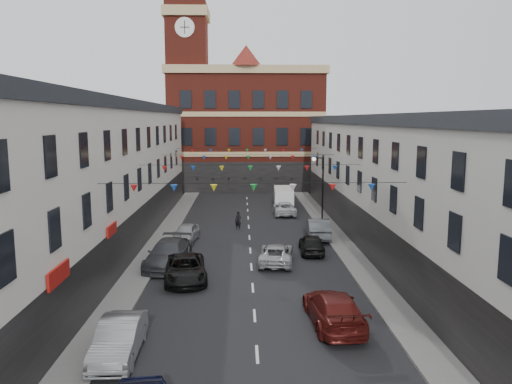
{
  "coord_description": "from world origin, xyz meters",
  "views": [
    {
      "loc": [
        -0.58,
        -30.9,
        9.39
      ],
      "look_at": [
        0.5,
        7.08,
        3.82
      ],
      "focal_mm": 35.0,
      "sensor_mm": 36.0,
      "label": 1
    }
  ],
  "objects": [
    {
      "name": "terrace_right",
      "position": [
        11.78,
        1.0,
        4.85
      ],
      "size": [
        8.4,
        56.0,
        9.7
      ],
      "color": "#B6B4AB",
      "rests_on": "ground"
    },
    {
      "name": "clock_tower",
      "position": [
        -7.5,
        35.0,
        14.93
      ],
      "size": [
        5.6,
        5.6,
        30.0
      ],
      "color": "maroon",
      "rests_on": "ground"
    },
    {
      "name": "moving_car",
      "position": [
        1.64,
        0.78,
        0.65
      ],
      "size": [
        2.66,
        4.87,
        1.29
      ],
      "primitive_type": "imported",
      "rotation": [
        0.0,
        0.0,
        3.03
      ],
      "color": "#A9ABB0",
      "rests_on": "ground"
    },
    {
      "name": "pedestrian",
      "position": [
        -0.91,
        10.95,
        0.79
      ],
      "size": [
        0.68,
        0.57,
        1.57
      ],
      "primitive_type": "imported",
      "rotation": [
        0.0,
        0.0,
        -0.41
      ],
      "color": "black",
      "rests_on": "ground"
    },
    {
      "name": "ground",
      "position": [
        0.0,
        0.0,
        0.0
      ],
      "size": [
        160.0,
        160.0,
        0.0
      ],
      "primitive_type": "plane",
      "color": "black",
      "rests_on": "ground"
    },
    {
      "name": "car_left_b",
      "position": [
        -5.5,
        -12.01,
        0.75
      ],
      "size": [
        1.66,
        4.55,
        1.49
      ],
      "primitive_type": "imported",
      "rotation": [
        0.0,
        0.0,
        0.02
      ],
      "color": "gray",
      "rests_on": "ground"
    },
    {
      "name": "distant_hill",
      "position": [
        -4.0,
        62.0,
        5.0
      ],
      "size": [
        40.0,
        14.0,
        10.0
      ],
      "primitive_type": "cube",
      "color": "#325427",
      "rests_on": "ground"
    },
    {
      "name": "street_lamp",
      "position": [
        6.55,
        14.0,
        3.9
      ],
      "size": [
        1.1,
        0.36,
        6.0
      ],
      "color": "black",
      "rests_on": "ground"
    },
    {
      "name": "car_right_c",
      "position": [
        3.6,
        -9.21,
        0.78
      ],
      "size": [
        2.47,
        5.48,
        1.56
      ],
      "primitive_type": "imported",
      "rotation": [
        0.0,
        0.0,
        3.2
      ],
      "color": "#581511",
      "rests_on": "ground"
    },
    {
      "name": "car_left_e",
      "position": [
        -4.91,
        6.71,
        0.7
      ],
      "size": [
        2.08,
        4.24,
        1.39
      ],
      "primitive_type": "imported",
      "rotation": [
        0.0,
        0.0,
        -0.11
      ],
      "color": "#919599",
      "rests_on": "ground"
    },
    {
      "name": "pavement_left",
      "position": [
        -6.9,
        2.0,
        0.07
      ],
      "size": [
        1.8,
        64.0,
        0.15
      ],
      "primitive_type": "cube",
      "color": "#605E5B",
      "rests_on": "ground"
    },
    {
      "name": "car_left_d",
      "position": [
        -5.34,
        0.28,
        0.82
      ],
      "size": [
        2.85,
        5.88,
        1.65
      ],
      "primitive_type": "imported",
      "rotation": [
        0.0,
        0.0,
        -0.1
      ],
      "color": "#393B40",
      "rests_on": "ground"
    },
    {
      "name": "civic_building",
      "position": [
        0.0,
        37.95,
        8.14
      ],
      "size": [
        20.6,
        13.3,
        18.5
      ],
      "color": "maroon",
      "rests_on": "ground"
    },
    {
      "name": "car_right_e",
      "position": [
        5.46,
        7.69,
        0.8
      ],
      "size": [
        2.01,
        4.95,
        1.6
      ],
      "primitive_type": "imported",
      "rotation": [
        0.0,
        0.0,
        3.08
      ],
      "color": "#4F5357",
      "rests_on": "ground"
    },
    {
      "name": "car_right_d",
      "position": [
        4.31,
        3.19,
        0.69
      ],
      "size": [
        1.77,
        4.08,
        1.37
      ],
      "primitive_type": "imported",
      "rotation": [
        0.0,
        0.0,
        3.1
      ],
      "color": "black",
      "rests_on": "ground"
    },
    {
      "name": "terrace_left",
      "position": [
        -11.78,
        1.0,
        5.35
      ],
      "size": [
        8.4,
        56.0,
        10.7
      ],
      "color": "silver",
      "rests_on": "ground"
    },
    {
      "name": "white_van",
      "position": [
        3.8,
        20.87,
        1.1
      ],
      "size": [
        2.11,
        5.04,
        2.2
      ],
      "primitive_type": "cube",
      "rotation": [
        0.0,
        0.0,
        -0.04
      ],
      "color": "white",
      "rests_on": "ground"
    },
    {
      "name": "pavement_right",
      "position": [
        6.9,
        2.0,
        0.07
      ],
      "size": [
        1.8,
        64.0,
        0.15
      ],
      "primitive_type": "cube",
      "color": "#605E5B",
      "rests_on": "ground"
    },
    {
      "name": "car_right_f",
      "position": [
        3.6,
        17.53,
        0.64
      ],
      "size": [
        2.15,
        4.64,
        1.29
      ],
      "primitive_type": "imported",
      "rotation": [
        0.0,
        0.0,
        3.14
      ],
      "color": "silver",
      "rests_on": "ground"
    },
    {
      "name": "car_left_c",
      "position": [
        -3.93,
        -2.6,
        0.72
      ],
      "size": [
        3.05,
        5.44,
        1.44
      ],
      "primitive_type": "imported",
      "rotation": [
        0.0,
        0.0,
        0.13
      ],
      "color": "black",
      "rests_on": "ground"
    }
  ]
}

